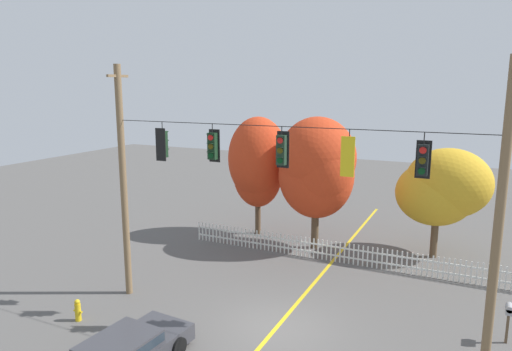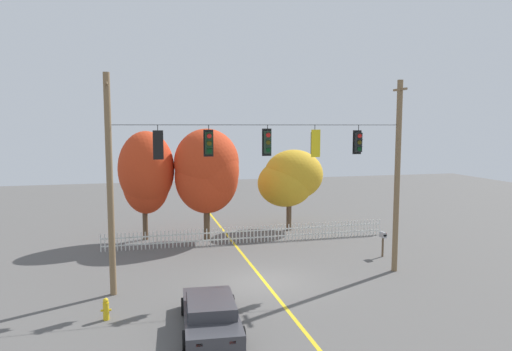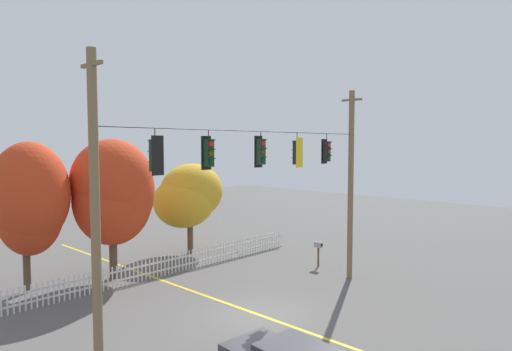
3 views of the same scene
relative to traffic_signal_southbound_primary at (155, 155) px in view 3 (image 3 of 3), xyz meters
The scene contains 13 objects.
ground 7.86m from the traffic_signal_southbound_primary, ahead, with size 80.00×80.00×0.00m, color #565451.
lane_centerline_stripe 7.86m from the traffic_signal_southbound_primary, ahead, with size 0.16×36.00×0.01m, color gold.
signal_support_span 4.93m from the traffic_signal_southbound_primary, ahead, with size 13.56×1.10×9.29m.
traffic_signal_southbound_primary is the anchor object (origin of this frame).
traffic_signal_westbound_side 2.15m from the traffic_signal_southbound_primary, ahead, with size 0.43×0.38×1.37m.
traffic_signal_northbound_secondary 4.78m from the traffic_signal_southbound_primary, ahead, with size 0.43×0.38×1.39m.
traffic_signal_eastbound_side 7.02m from the traffic_signal_southbound_primary, ahead, with size 0.43×0.38×1.46m.
traffic_signal_northbound_primary 9.20m from the traffic_signal_southbound_primary, ahead, with size 0.43×0.38×1.37m.
white_picket_fence 10.79m from the traffic_signal_southbound_primary, 51.34° to the left, with size 17.48×0.06×1.03m.
autumn_maple_near_fence 9.46m from the traffic_signal_southbound_primary, 92.50° to the left, with size 3.41×3.23×6.81m.
autumn_maple_mid 9.31m from the traffic_signal_southbound_primary, 68.61° to the left, with size 4.00×3.90×6.95m.
autumn_oak_far_east 14.04m from the traffic_signal_southbound_primary, 48.00° to the left, with size 4.56×3.54×5.50m.
roadside_mailbox 13.29m from the traffic_signal_southbound_primary, 11.31° to the left, with size 0.25×0.44×1.38m.
Camera 3 is at (-12.54, -11.74, 6.66)m, focal length 31.49 mm.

